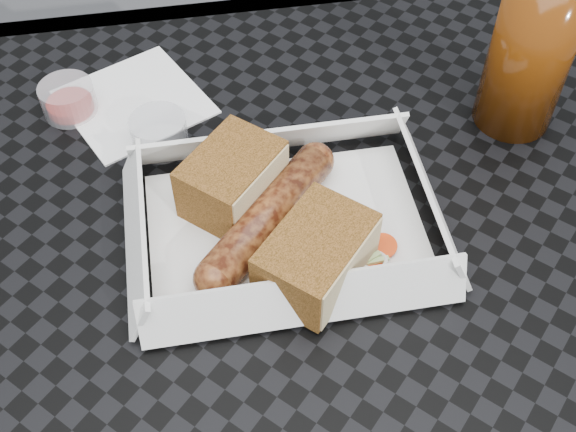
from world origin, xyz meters
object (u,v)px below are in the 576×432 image
object	(u,v)px
food_tray	(286,228)
drink_glass	(532,50)
patio_table	(319,351)
bratwurst	(268,216)

from	to	relation	value
food_tray	drink_glass	xyz separation A→B (m)	(0.23, 0.10, 0.08)
patio_table	drink_glass	world-z (taller)	drink_glass
patio_table	food_tray	distance (m)	0.11
food_tray	patio_table	bearing A→B (deg)	-78.14
patio_table	bratwurst	world-z (taller)	bratwurst
bratwurst	drink_glass	size ratio (longest dim) A/B	0.88
food_tray	drink_glass	world-z (taller)	drink_glass
food_tray	bratwurst	distance (m)	0.02
patio_table	drink_glass	bearing A→B (deg)	38.49
drink_glass	patio_table	bearing A→B (deg)	-141.51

